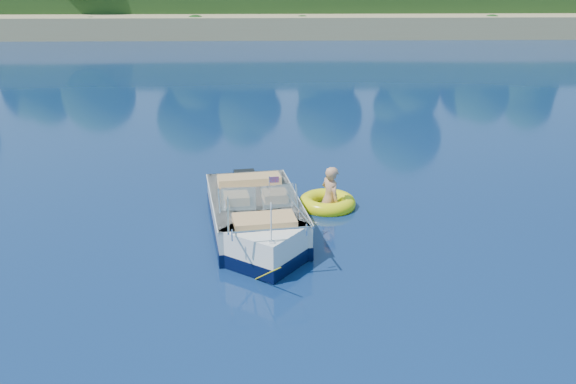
{
  "coord_description": "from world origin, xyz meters",
  "views": [
    {
      "loc": [
        -1.51,
        -10.3,
        5.61
      ],
      "look_at": [
        -1.18,
        2.42,
        0.85
      ],
      "focal_mm": 40.0,
      "sensor_mm": 36.0,
      "label": 1
    }
  ],
  "objects": [
    {
      "name": "ground",
      "position": [
        0.0,
        0.0,
        0.0
      ],
      "size": [
        160.0,
        160.0,
        0.0
      ],
      "primitive_type": "plane",
      "color": "#0A1B46",
      "rests_on": "ground"
    },
    {
      "name": "motorboat",
      "position": [
        -1.84,
        2.05,
        0.33
      ],
      "size": [
        2.34,
        5.1,
        1.71
      ],
      "rotation": [
        0.0,
        0.0,
        0.16
      ],
      "color": "white",
      "rests_on": "ground"
    },
    {
      "name": "tow_tube",
      "position": [
        -0.23,
        3.68,
        0.09
      ],
      "size": [
        1.64,
        1.64,
        0.36
      ],
      "rotation": [
        0.0,
        0.0,
        0.25
      ],
      "color": "#FFFA0E",
      "rests_on": "ground"
    },
    {
      "name": "boy",
      "position": [
        -0.19,
        3.6,
        0.0
      ],
      "size": [
        0.79,
        0.96,
        1.74
      ],
      "primitive_type": "imported",
      "rotation": [
        0.0,
        -0.17,
        2.11
      ],
      "color": "tan",
      "rests_on": "ground"
    }
  ]
}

